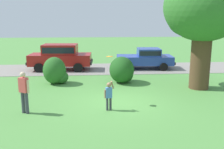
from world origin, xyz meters
The scene contains 10 objects.
ground_plane centered at (0.00, 0.00, 0.00)m, with size 80.00×80.00×0.00m, color #518E42.
driveway_strip centered at (0.00, 7.99, 0.01)m, with size 28.00×4.40×0.02m, color gray.
oak_tree_large centered at (4.67, 2.25, 4.18)m, with size 4.27×4.25×6.20m.
shrub_near_tree centered at (-3.42, 3.73, 0.73)m, with size 1.47×1.36×1.60m.
shrub_centre_left centered at (0.53, 3.69, 0.72)m, with size 1.48×1.72×1.57m.
parked_sedan centered at (2.81, 7.85, 0.85)m, with size 4.50×2.30×1.56m.
parked_suv centered at (-3.62, 7.83, 1.08)m, with size 4.79×2.30×1.92m.
child_thrower centered at (-0.56, -0.94, 0.72)m, with size 0.44×0.30×1.29m.
frisbee centered at (-0.48, -0.12, 2.17)m, with size 0.28×0.28×0.06m.
adult_onlooker centered at (-4.01, -1.04, 0.98)m, with size 0.47×0.37×1.74m.
Camera 1 is at (-1.19, -11.19, 3.85)m, focal length 40.93 mm.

